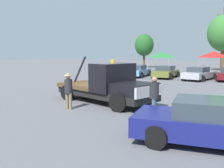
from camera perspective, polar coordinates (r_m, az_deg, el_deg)
ground_plane at (r=13.76m, az=-1.77°, el=-4.21°), size 160.00×160.00×0.00m
tow_truck at (r=13.33m, az=-0.68°, el=-0.51°), size 6.51×3.53×2.51m
foreground_car at (r=7.98m, az=23.02°, el=-8.27°), size 5.26×2.97×1.34m
person_near_truck at (r=10.38m, az=9.61°, el=-2.37°), size 0.39×0.39×1.74m
person_at_hood at (r=12.08m, az=-9.92°, el=-0.97°), size 0.38×0.38×1.73m
parked_car_skyblue at (r=28.93m, az=5.87°, el=2.95°), size 2.79×4.74×1.34m
parked_car_olive at (r=27.94m, az=12.17°, el=2.69°), size 2.69×4.79×1.34m
parked_car_silver at (r=26.55m, az=19.24°, el=2.24°), size 2.91×4.77×1.34m
canopy_tent_green at (r=37.47m, az=11.38°, el=6.55°), size 3.21×3.21×2.88m
canopy_tent_red at (r=34.93m, az=22.24°, el=6.27°), size 3.05×3.05×2.96m
tree_left at (r=47.48m, az=7.37°, el=8.79°), size 3.51×3.51×6.26m
tree_center at (r=41.88m, az=24.15°, el=10.52°), size 4.75×4.75×8.47m
utility_pole at (r=44.01m, az=24.01°, el=9.75°), size 2.20×0.24×9.94m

